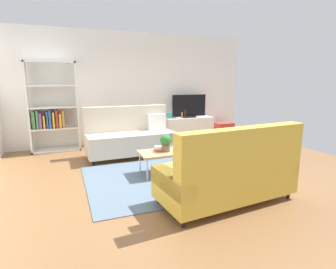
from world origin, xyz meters
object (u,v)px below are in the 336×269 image
at_px(coffee_table, 170,152).
at_px(vase_1, 174,115).
at_px(bottle_0, 182,115).
at_px(table_book_0, 162,150).
at_px(bookshelf, 52,111).
at_px(couch_green, 228,172).
at_px(tv, 189,106).
at_px(storage_trunk, 223,130).
at_px(tv_console, 188,129).
at_px(potted_plant, 166,142).
at_px(bottle_1, 185,114).
at_px(vase_0, 169,115).
at_px(couch_beige, 130,136).

bearing_deg(coffee_table, vase_1, 65.80).
height_order(vase_1, bottle_0, bottle_0).
relative_size(coffee_table, table_book_0, 4.58).
xyz_separation_m(bookshelf, bottle_0, (3.31, -0.06, -0.25)).
relative_size(couch_green, tv, 1.97).
xyz_separation_m(tv, bookshelf, (-3.54, 0.04, 0.02)).
height_order(couch_green, bottle_0, couch_green).
bearing_deg(tv, table_book_0, -125.39).
height_order(tv, storage_trunk, tv).
bearing_deg(tv, bottle_0, -174.95).
distance_m(coffee_table, table_book_0, 0.16).
xyz_separation_m(bookshelf, vase_1, (3.11, 0.03, -0.26)).
bearing_deg(table_book_0, vase_1, 62.68).
relative_size(tv_console, potted_plant, 4.51).
bearing_deg(table_book_0, potted_plant, -63.57).
relative_size(tv, bottle_1, 4.22).
xyz_separation_m(storage_trunk, bottle_1, (-1.23, 0.06, 0.54)).
distance_m(couch_green, storage_trunk, 4.47).
xyz_separation_m(tv_console, bottle_1, (-0.13, -0.04, 0.44)).
bearing_deg(coffee_table, bottle_0, 61.36).
distance_m(tv, potted_plant, 2.96).
relative_size(bookshelf, vase_0, 13.01).
distance_m(couch_beige, tv, 2.25).
relative_size(storage_trunk, vase_0, 3.22).
bearing_deg(tv_console, coffee_table, -122.17).
bearing_deg(tv_console, couch_beige, -151.70).
bearing_deg(tv, coffee_table, -122.38).
relative_size(couch_beige, storage_trunk, 3.70).
bearing_deg(couch_beige, tv_console, -153.51).
height_order(couch_beige, potted_plant, couch_beige).
distance_m(couch_green, coffee_table, 1.45).
distance_m(tv_console, bottle_1, 0.46).
height_order(tv_console, tv, tv).
relative_size(tv_console, storage_trunk, 2.69).
height_order(tv, bookshelf, bookshelf).
xyz_separation_m(couch_beige, coffee_table, (0.39, -1.42, -0.05)).
bearing_deg(couch_green, tv_console, 66.61).
bearing_deg(coffee_table, couch_green, -78.50).
height_order(couch_beige, storage_trunk, couch_beige).
xyz_separation_m(coffee_table, storage_trunk, (2.65, 2.36, -0.17)).
bearing_deg(potted_plant, vase_1, 64.29).
bearing_deg(vase_1, bottle_1, -17.26).
bearing_deg(tv, potted_plant, -123.71).
bearing_deg(vase_1, bookshelf, -179.45).
relative_size(couch_green, potted_plant, 6.35).
height_order(vase_0, vase_1, vase_0).
height_order(potted_plant, vase_1, vase_1).
xyz_separation_m(couch_green, coffee_table, (-0.29, 1.42, -0.05)).
bearing_deg(tv_console, vase_0, 175.07).
bearing_deg(couch_green, vase_0, 74.77).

